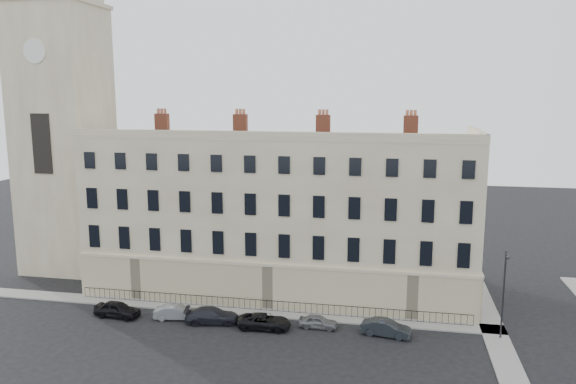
# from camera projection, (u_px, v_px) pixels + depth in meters

# --- Properties ---
(ground) EXTENTS (160.00, 160.00, 0.00)m
(ground) POSITION_uv_depth(u_px,v_px,m) (326.00, 344.00, 43.14)
(ground) COLOR black
(ground) RESTS_ON ground
(terrace) EXTENTS (36.22, 12.22, 17.00)m
(terrace) POSITION_uv_depth(u_px,v_px,m) (282.00, 213.00, 54.51)
(terrace) COLOR tan
(terrace) RESTS_ON ground
(church_tower) EXTENTS (8.00, 8.13, 44.00)m
(church_tower) POSITION_uv_depth(u_px,v_px,m) (62.00, 96.00, 59.01)
(church_tower) COLOR tan
(church_tower) RESTS_ON ground
(pavement_terrace) EXTENTS (48.00, 2.00, 0.12)m
(pavement_terrace) POSITION_uv_depth(u_px,v_px,m) (222.00, 309.00, 49.84)
(pavement_terrace) COLOR gray
(pavement_terrace) RESTS_ON ground
(pavement_east_return) EXTENTS (2.00, 24.00, 0.12)m
(pavement_east_return) POSITION_uv_depth(u_px,v_px,m) (487.00, 316.00, 48.43)
(pavement_east_return) COLOR gray
(pavement_east_return) RESTS_ON ground
(railings) EXTENTS (35.00, 0.04, 0.96)m
(railings) POSITION_uv_depth(u_px,v_px,m) (266.00, 305.00, 49.39)
(railings) COLOR black
(railings) RESTS_ON ground
(car_a) EXTENTS (4.14, 1.95, 1.37)m
(car_a) POSITION_uv_depth(u_px,v_px,m) (117.00, 309.00, 48.18)
(car_a) COLOR black
(car_a) RESTS_ON ground
(car_b) EXTENTS (3.89, 1.90, 1.23)m
(car_b) POSITION_uv_depth(u_px,v_px,m) (176.00, 312.00, 47.73)
(car_b) COLOR gray
(car_b) RESTS_ON ground
(car_c) EXTENTS (4.78, 2.59, 1.32)m
(car_c) POSITION_uv_depth(u_px,v_px,m) (212.00, 316.00, 46.90)
(car_c) COLOR #1F212A
(car_c) RESTS_ON ground
(car_d) EXTENTS (4.41, 2.16, 1.21)m
(car_d) POSITION_uv_depth(u_px,v_px,m) (264.00, 322.00, 45.81)
(car_d) COLOR black
(car_d) RESTS_ON ground
(car_e) EXTENTS (3.21, 1.38, 1.08)m
(car_e) POSITION_uv_depth(u_px,v_px,m) (318.00, 322.00, 45.94)
(car_e) COLOR slate
(car_e) RESTS_ON ground
(car_f) EXTENTS (4.10, 2.03, 1.29)m
(car_f) POSITION_uv_depth(u_px,v_px,m) (386.00, 328.00, 44.45)
(car_f) COLOR #21262C
(car_f) RESTS_ON ground
(streetlamp) EXTENTS (0.30, 1.54, 7.13)m
(streetlamp) POSITION_uv_depth(u_px,v_px,m) (504.00, 291.00, 43.20)
(streetlamp) COLOR #27272B
(streetlamp) RESTS_ON ground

